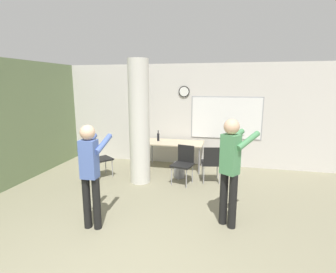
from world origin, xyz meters
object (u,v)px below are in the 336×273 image
Objects in this scene: chair_near_pillar at (99,157)px; bottle_on_table at (158,137)px; person_playing_front at (91,169)px; chair_table_front at (184,162)px; chair_table_right at (211,161)px; folding_table at (174,144)px; person_playing_side at (231,164)px.

bottle_on_table is at bearing 44.59° from chair_near_pillar.
chair_table_front is at bearing 63.76° from person_playing_front.
person_playing_front is at bearing -125.70° from chair_table_right.
person_playing_front reaches higher than bottle_on_table.
folding_table is at bearing 141.30° from chair_table_right.
chair_table_front is at bearing -164.33° from chair_table_right.
person_playing_side is at bearing -26.89° from chair_near_pillar.
person_playing_front is at bearing -93.44° from bottle_on_table.
bottle_on_table is 0.34× the size of chair_table_right.
chair_near_pillar is at bearing -135.41° from bottle_on_table.
person_playing_front is (-1.09, -2.20, 0.47)m from chair_table_front.
folding_table is 5.32× the size of bottle_on_table.
person_playing_front reaches higher than chair_table_front.
person_playing_front is at bearing -165.34° from person_playing_side.
chair_near_pillar is 2.07m from chair_table_front.
chair_table_right is (1.51, -0.91, -0.33)m from bottle_on_table.
chair_table_right is 1.00× the size of chair_table_front.
chair_table_right is at bearing -38.70° from folding_table.
chair_table_right is 2.96m from person_playing_front.
folding_table is 1.12m from chair_table_front.
chair_table_right is at bearing 54.30° from person_playing_front.
person_playing_front is at bearing -101.50° from folding_table.
chair_table_front is 2.01m from person_playing_side.
person_playing_side reaches higher than folding_table.
chair_near_pillar is at bearing 114.94° from person_playing_front.
chair_table_front is 2.50m from person_playing_front.
chair_table_front is at bearing 2.29° from chair_near_pillar.
chair_table_right is 1.94m from person_playing_side.
bottle_on_table is at bearing 148.96° from chair_table_right.
chair_table_front is (-0.62, -0.17, 0.00)m from chair_table_right.
folding_table is at bearing 118.53° from person_playing_side.
bottle_on_table is 3.30m from person_playing_front.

